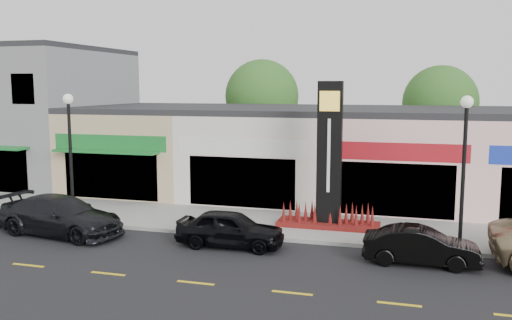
# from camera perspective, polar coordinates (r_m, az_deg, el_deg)

# --- Properties ---
(ground) EXTENTS (120.00, 120.00, 0.00)m
(ground) POSITION_cam_1_polar(r_m,az_deg,el_deg) (19.64, -3.03, -9.84)
(ground) COLOR black
(ground) RESTS_ON ground
(sidewalk) EXTENTS (52.00, 4.30, 0.15)m
(sidewalk) POSITION_cam_1_polar(r_m,az_deg,el_deg) (23.62, 0.38, -6.60)
(sidewalk) COLOR gray
(sidewalk) RESTS_ON ground
(curb) EXTENTS (52.00, 0.20, 0.15)m
(curb) POSITION_cam_1_polar(r_m,az_deg,el_deg) (21.54, -1.22, -8.03)
(curb) COLOR gray
(curb) RESTS_ON ground
(building_grey_2story) EXTENTS (12.00, 10.95, 8.30)m
(building_grey_2story) POSITION_cam_1_polar(r_m,az_deg,el_deg) (37.87, -23.79, 4.40)
(building_grey_2story) COLOR slate
(building_grey_2story) RESTS_ON ground
(shop_beige) EXTENTS (7.00, 10.85, 4.80)m
(shop_beige) POSITION_cam_1_polar(r_m,az_deg,el_deg) (32.80, -10.71, 1.44)
(shop_beige) COLOR tan
(shop_beige) RESTS_ON ground
(shop_cream) EXTENTS (7.00, 10.01, 4.80)m
(shop_cream) POSITION_cam_1_polar(r_m,az_deg,el_deg) (30.36, 1.22, 1.07)
(shop_cream) COLOR silver
(shop_cream) RESTS_ON ground
(shop_pink_w) EXTENTS (7.00, 10.01, 4.80)m
(shop_pink_w) POSITION_cam_1_polar(r_m,az_deg,el_deg) (29.41, 14.54, 0.61)
(shop_pink_w) COLOR beige
(shop_pink_w) RESTS_ON ground
(tree_rear_west) EXTENTS (5.20, 5.20, 7.83)m
(tree_rear_west) POSITION_cam_1_polar(r_m,az_deg,el_deg) (38.56, 0.62, 6.71)
(tree_rear_west) COLOR #382619
(tree_rear_west) RESTS_ON ground
(tree_rear_mid) EXTENTS (4.80, 4.80, 7.29)m
(tree_rear_mid) POSITION_cam_1_polar(r_m,az_deg,el_deg) (37.28, 18.82, 5.74)
(tree_rear_mid) COLOR #382619
(tree_rear_mid) RESTS_ON ground
(lamp_west_near) EXTENTS (0.44, 0.44, 5.47)m
(lamp_west_near) POSITION_cam_1_polar(r_m,az_deg,el_deg) (24.75, -18.98, 1.64)
(lamp_west_near) COLOR black
(lamp_west_near) RESTS_ON sidewalk
(lamp_east_near) EXTENTS (0.44, 0.44, 5.47)m
(lamp_east_near) POSITION_cam_1_polar(r_m,az_deg,el_deg) (20.46, 21.07, 0.34)
(lamp_east_near) COLOR black
(lamp_east_near) RESTS_ON sidewalk
(pylon_sign) EXTENTS (4.20, 1.30, 6.00)m
(pylon_sign) POSITION_cam_1_polar(r_m,az_deg,el_deg) (22.43, 7.69, -1.70)
(pylon_sign) COLOR #58120F
(pylon_sign) RESTS_ON sidewalk
(car_dark_sedan) EXTENTS (2.88, 5.60, 1.55)m
(car_dark_sedan) POSITION_cam_1_polar(r_m,az_deg,el_deg) (23.22, -19.83, -5.54)
(car_dark_sedan) COLOR black
(car_dark_sedan) RESTS_ON ground
(car_black_sedan) EXTENTS (1.66, 4.05, 1.37)m
(car_black_sedan) POSITION_cam_1_polar(r_m,az_deg,el_deg) (20.31, -2.72, -7.23)
(car_black_sedan) COLOR black
(car_black_sedan) RESTS_ON ground
(car_black_conv) EXTENTS (1.36, 3.81, 1.25)m
(car_black_conv) POSITION_cam_1_polar(r_m,az_deg,el_deg) (19.17, 16.99, -8.67)
(car_black_conv) COLOR black
(car_black_conv) RESTS_ON ground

